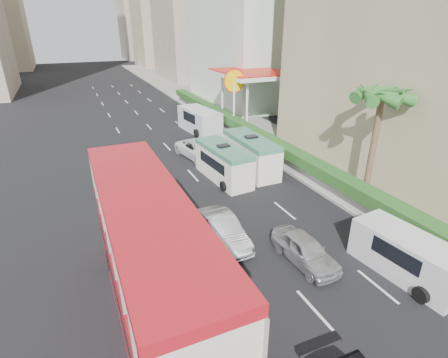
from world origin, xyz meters
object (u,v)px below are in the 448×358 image
minibus_near (223,163)px  shell_station (251,98)px  double_decker_bus (150,263)px  car_silver_lane_a (222,242)px  panel_van_far (199,120)px  minibus_far (251,154)px  van_asset (199,158)px  panel_van_near (407,256)px  palm_tree (373,149)px  car_silver_lane_b (304,261)px

minibus_near → shell_station: shell_station is taller
double_decker_bus → car_silver_lane_a: 6.07m
minibus_near → car_silver_lane_a: bearing=-119.2°
car_silver_lane_a → panel_van_far: size_ratio=0.74×
shell_station → double_decker_bus: bearing=-124.8°
minibus_far → van_asset: bearing=121.6°
double_decker_bus → shell_station: (16.00, 23.00, 0.22)m
van_asset → panel_van_far: bearing=58.1°
panel_van_near → palm_tree: bearing=53.8°
car_silver_lane_b → minibus_far: (2.82, 10.61, 1.26)m
double_decker_bus → palm_tree: bearing=16.2°
car_silver_lane_b → minibus_far: minibus_far is taller
double_decker_bus → van_asset: (7.28, 15.26, -2.53)m
car_silver_lane_b → shell_station: size_ratio=0.47×
double_decker_bus → palm_tree: (13.80, 4.00, 0.85)m
minibus_near → panel_van_near: (3.09, -12.43, -0.26)m
double_decker_bus → minibus_near: 12.98m
panel_van_near → car_silver_lane_b: bearing=138.5°
minibus_far → panel_van_near: minibus_far is taller
car_silver_lane_b → car_silver_lane_a: bearing=130.4°
car_silver_lane_a → panel_van_near: panel_van_near is taller
minibus_far → car_silver_lane_b: bearing=-105.3°
panel_van_near → panel_van_far: 24.14m
minibus_near → panel_van_near: minibus_near is taller
car_silver_lane_a → van_asset: 12.09m
car_silver_lane_a → minibus_near: bearing=64.2°
car_silver_lane_a → car_silver_lane_b: bearing=-48.3°
panel_van_far → minibus_far: bearing=-97.3°
car_silver_lane_b → minibus_near: (0.38, 9.99, 1.18)m
panel_van_near → shell_station: 25.51m
car_silver_lane_a → car_silver_lane_b: size_ratio=1.10×
shell_station → minibus_far: bearing=-117.7°
minibus_far → shell_station: (6.19, 11.77, 1.49)m
van_asset → panel_van_near: (3.17, -17.09, 0.93)m
double_decker_bus → minibus_near: bearing=55.2°
panel_van_far → car_silver_lane_b: bearing=-104.4°
panel_van_near → minibus_near: bearing=97.6°
car_silver_lane_a → palm_tree: (9.60, 0.43, 3.38)m
minibus_far → panel_van_near: 13.07m
minibus_far → panel_van_far: minibus_far is taller
van_asset → palm_tree: bearing=-71.3°
panel_van_far → minibus_near: bearing=-109.0°
minibus_near → double_decker_bus: bearing=-129.8°
double_decker_bus → panel_van_far: bearing=66.0°
van_asset → panel_van_far: panel_van_far is taller
car_silver_lane_b → shell_station: (9.01, 22.39, 2.75)m
double_decker_bus → panel_van_far: (9.92, 22.30, -1.41)m
palm_tree → car_silver_lane_b: bearing=-153.6°
car_silver_lane_b → minibus_far: 11.05m
van_asset → car_silver_lane_a: bearing=-116.1°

